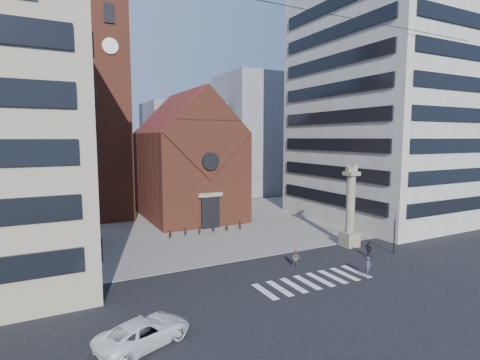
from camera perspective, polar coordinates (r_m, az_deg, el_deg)
name	(u,v)px	position (r m, az deg, el deg)	size (l,w,h in m)	color
ground	(287,270)	(33.43, 7.12, -13.49)	(120.00, 120.00, 0.00)	black
piazza	(204,225)	(49.60, -5.48, -6.81)	(46.00, 30.00, 0.05)	gray
zebra_crossing	(314,281)	(31.49, 11.16, -14.84)	(10.20, 3.20, 0.01)	white
church	(188,162)	(54.05, -7.96, 2.79)	(12.00, 16.65, 18.00)	brown
campanile	(109,105)	(54.59, -19.28, 10.68)	(5.50, 5.50, 31.20)	brown
building_right	(382,104)	(56.65, 20.88, 10.72)	(18.00, 22.00, 32.00)	beige
bg_block_left	(30,140)	(65.88, -29.31, 5.30)	(16.00, 14.00, 22.00)	gray
bg_block_mid	(183,150)	(74.81, -8.72, 4.55)	(14.00, 12.00, 18.00)	gray
bg_block_right	(260,135)	(78.71, 3.14, 6.89)	(16.00, 14.00, 24.00)	gray
lion_column	(350,214)	(40.91, 16.45, -4.97)	(1.63, 1.60, 8.68)	gray
traffic_light	(395,231)	(39.92, 22.48, -7.20)	(0.13, 0.16, 4.30)	black
white_car	(144,332)	(22.79, -14.41, -21.56)	(2.47, 5.35, 1.49)	white
pedestrian_0	(368,267)	(32.98, 18.95, -12.45)	(0.65, 0.42, 1.77)	#363246
pedestrian_1	(296,259)	(34.04, 8.53, -11.78)	(0.74, 0.58, 1.53)	#645750
pedestrian_2	(369,249)	(38.32, 19.07, -9.92)	(0.94, 0.39, 1.61)	#232228
scooter_0	(170,234)	(43.81, -10.57, -8.04)	(0.59, 1.69, 0.89)	black
scooter_1	(185,231)	(44.32, -8.33, -7.77)	(0.46, 1.64, 0.98)	black
scooter_2	(200,230)	(44.93, -6.15, -7.60)	(0.59, 1.69, 0.89)	black
scooter_3	(214,228)	(45.57, -4.04, -7.32)	(0.46, 1.64, 0.98)	black
scooter_4	(227,227)	(46.30, -1.98, -7.15)	(0.59, 1.69, 0.89)	black
scooter_5	(240,225)	(47.06, 0.00, -6.86)	(0.46, 1.64, 0.98)	black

